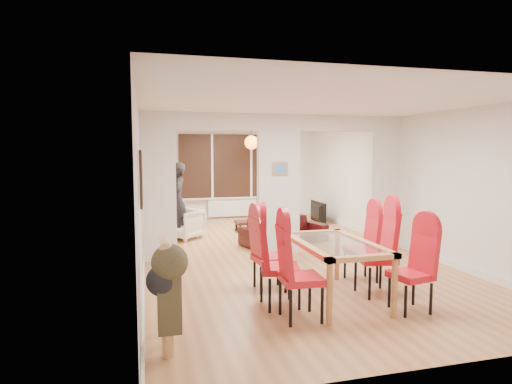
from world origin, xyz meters
name	(u,v)px	position (x,y,z in m)	size (l,w,h in m)	color
floor	(278,252)	(0.00, 0.00, 0.00)	(5.00, 9.00, 0.01)	#BC7E4B
room_walls	(278,184)	(0.00, 0.00, 1.30)	(5.00, 9.00, 2.60)	silver
divider_wall	(278,184)	(0.00, 0.00, 1.30)	(5.00, 0.18, 2.60)	white
bay_window_blinds	(232,166)	(0.00, 4.44, 1.50)	(3.00, 0.08, 1.80)	black
radiator	(232,208)	(0.00, 4.40, 0.30)	(1.40, 0.08, 0.50)	white
pendant_light	(251,142)	(0.30, 3.30, 2.15)	(0.36, 0.36, 0.36)	orange
stair_newel	(165,284)	(-2.25, -3.20, 0.55)	(0.40, 1.20, 1.10)	tan
wall_poster	(141,179)	(-2.47, -2.40, 1.60)	(0.04, 0.52, 0.67)	gray
pillar_photo	(280,169)	(0.00, -0.10, 1.60)	(0.30, 0.03, 0.25)	#4C8CD8
dining_table	(334,270)	(-0.07, -2.63, 0.38)	(0.91, 1.62, 0.76)	#B67743
dining_chair_la	(301,271)	(-0.73, -3.16, 0.56)	(0.45, 0.45, 1.13)	red
dining_chair_lb	(280,261)	(-0.83, -2.70, 0.57)	(0.45, 0.45, 1.14)	red
dining_chair_lc	(270,252)	(-0.78, -2.07, 0.53)	(0.43, 0.43, 1.07)	red
dining_chair_ra	(411,268)	(0.63, -3.25, 0.52)	(0.42, 0.42, 1.05)	red
dining_chair_rb	(376,252)	(0.55, -2.60, 0.58)	(0.47, 0.47, 1.17)	red
dining_chair_rc	(361,246)	(0.65, -2.00, 0.53)	(0.42, 0.42, 1.06)	red
sofa	(284,231)	(0.37, 0.74, 0.27)	(1.83, 0.71, 0.53)	black
armchair	(183,224)	(-1.63, 1.76, 0.32)	(0.71, 0.69, 0.65)	#EEE0CA
person	(177,200)	(-1.75, 1.90, 0.84)	(0.40, 0.61, 1.67)	black
television	(315,212)	(2.00, 3.05, 0.28)	(0.13, 0.98, 0.56)	black
coffee_table	(257,226)	(0.19, 2.30, 0.12)	(1.05, 0.53, 0.24)	#351C12
bottle	(254,215)	(0.13, 2.32, 0.37)	(0.07, 0.07, 0.27)	#143F19
bowl	(258,220)	(0.21, 2.26, 0.27)	(0.21, 0.21, 0.05)	#351C12
shoes	(278,256)	(-0.14, -0.44, 0.05)	(0.24, 0.25, 0.10)	black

